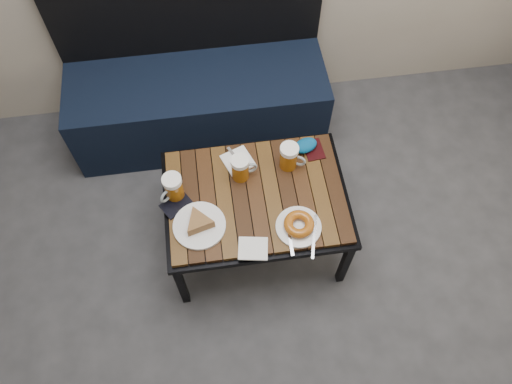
{
  "coord_description": "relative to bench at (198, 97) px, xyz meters",
  "views": [
    {
      "loc": [
        -0.04,
        -0.13,
        2.43
      ],
      "look_at": [
        0.11,
        0.98,
        0.5
      ],
      "focal_mm": 35.0,
      "sensor_mm": 36.0,
      "label": 1
    }
  ],
  "objects": [
    {
      "name": "room_shell",
      "position": [
        0.1,
        -1.26,
        1.48
      ],
      "size": [
        4.0,
        4.0,
        4.0
      ],
      "color": "gray",
      "rests_on": "ground"
    },
    {
      "name": "bench",
      "position": [
        0.0,
        0.0,
        0.0
      ],
      "size": [
        1.4,
        0.5,
        0.95
      ],
      "color": "black",
      "rests_on": "ground"
    },
    {
      "name": "plate_pie",
      "position": [
        -0.05,
        -0.91,
        0.23
      ],
      "size": [
        0.23,
        0.23,
        0.07
      ],
      "color": "white",
      "rests_on": "cafe_table"
    },
    {
      "name": "beer_mug_centre",
      "position": [
        0.16,
        -0.68,
        0.27
      ],
      "size": [
        0.12,
        0.08,
        0.13
      ],
      "rotation": [
        0.0,
        0.0,
        0.07
      ],
      "color": "#904E0B",
      "rests_on": "cafe_table"
    },
    {
      "name": "passport_burgundy",
      "position": [
        0.53,
        -0.58,
        0.2
      ],
      "size": [
        0.1,
        0.13,
        0.01
      ],
      "primitive_type": "cube",
      "rotation": [
        0.0,
        0.0,
        0.09
      ],
      "color": "black",
      "rests_on": "cafe_table"
    },
    {
      "name": "passport_navy",
      "position": [
        -0.14,
        -0.79,
        0.2
      ],
      "size": [
        0.16,
        0.15,
        0.01
      ],
      "primitive_type": "cube",
      "rotation": [
        0.0,
        0.0,
        -1.01
      ],
      "color": "black",
      "rests_on": "cafe_table"
    },
    {
      "name": "beer_mug_right",
      "position": [
        0.39,
        -0.65,
        0.27
      ],
      "size": [
        0.13,
        0.11,
        0.14
      ],
      "rotation": [
        0.0,
        0.0,
        -0.44
      ],
      "color": "#904E0B",
      "rests_on": "cafe_table"
    },
    {
      "name": "plate_bagel",
      "position": [
        0.38,
        -0.98,
        0.22
      ],
      "size": [
        0.2,
        0.26,
        0.06
      ],
      "color": "white",
      "rests_on": "cafe_table"
    },
    {
      "name": "napkin_left",
      "position": [
        0.16,
        -0.59,
        0.2
      ],
      "size": [
        0.17,
        0.17,
        0.01
      ],
      "rotation": [
        0.0,
        0.0,
        0.37
      ],
      "color": "white",
      "rests_on": "cafe_table"
    },
    {
      "name": "knit_pouch",
      "position": [
        0.49,
        -0.57,
        0.23
      ],
      "size": [
        0.14,
        0.11,
        0.05
      ],
      "primitive_type": "ellipsoid",
      "rotation": [
        0.0,
        0.0,
        0.35
      ],
      "color": "navy",
      "rests_on": "cafe_table"
    },
    {
      "name": "beer_mug_left",
      "position": [
        -0.14,
        -0.74,
        0.27
      ],
      "size": [
        0.12,
        0.12,
        0.14
      ],
      "rotation": [
        0.0,
        0.0,
        3.89
      ],
      "color": "#904E0B",
      "rests_on": "cafe_table"
    },
    {
      "name": "cafe_table",
      "position": [
        0.22,
        -0.79,
        0.16
      ],
      "size": [
        0.84,
        0.62,
        0.47
      ],
      "color": "black",
      "rests_on": "ground"
    },
    {
      "name": "napkin_right",
      "position": [
        0.17,
        -1.05,
        0.2
      ],
      "size": [
        0.14,
        0.12,
        0.01
      ],
      "rotation": [
        0.0,
        0.0,
        -0.16
      ],
      "color": "white",
      "rests_on": "cafe_table"
    }
  ]
}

